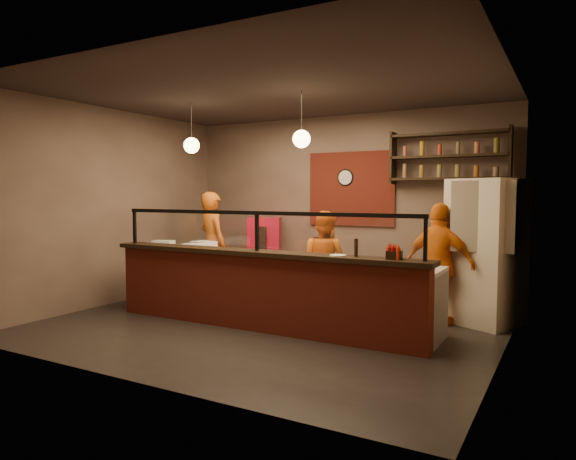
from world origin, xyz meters
The scene contains 29 objects.
floor centered at (0.00, 0.00, 0.00)m, with size 6.00×6.00×0.00m, color black.
ceiling centered at (0.00, 0.00, 3.20)m, with size 6.00×6.00×0.00m, color #322927.
wall_back centered at (0.00, 2.50, 1.60)m, with size 6.00×6.00×0.00m, color #756356.
wall_left centered at (-3.00, 0.00, 1.60)m, with size 5.00×5.00×0.00m, color #756356.
wall_right centered at (3.00, 0.00, 1.60)m, with size 5.00×5.00×0.00m, color #756356.
wall_front centered at (0.00, -2.50, 1.60)m, with size 6.00×6.00×0.00m, color #756356.
brick_patch centered at (0.20, 2.47, 1.90)m, with size 1.60×0.04×1.30m, color maroon.
service_counter centered at (0.00, -0.30, 0.50)m, with size 4.60×0.25×1.00m, color maroon.
counter_ledge centered at (0.00, -0.30, 1.03)m, with size 4.70×0.37×0.06m, color black.
worktop_cabinet centered at (0.00, 0.20, 0.42)m, with size 4.60×0.75×0.85m, color gray.
worktop centered at (0.00, 0.20, 0.88)m, with size 4.60×0.75×0.05m, color beige.
sneeze_guard centered at (0.00, -0.30, 1.37)m, with size 4.50×0.05×0.52m.
wall_shelving centered at (1.90, 2.32, 2.40)m, with size 1.84×0.28×0.85m.
wall_clock centered at (0.10, 2.46, 2.10)m, with size 0.30×0.30×0.04m, color black.
pendant_left centered at (-1.50, 0.20, 2.55)m, with size 0.24×0.24×0.77m.
pendant_right centered at (0.40, 0.20, 2.55)m, with size 0.24×0.24×0.77m.
cook_left centered at (-1.86, 1.16, 0.92)m, with size 0.67×0.44×1.85m, color #CE6013.
cook_mid centered at (0.42, 0.92, 0.78)m, with size 0.76×0.59×1.56m, color #CD5F13.
cook_right centered at (2.05, 1.17, 0.84)m, with size 0.99×0.41×1.69m, color orange.
fridge centered at (2.60, 1.51, 1.01)m, with size 0.84×0.78×2.02m, color beige.
red_cooler centered at (-1.40, 2.15, 0.69)m, with size 0.59×0.54×1.37m, color red.
pizza_dough centered at (0.69, 0.33, 0.91)m, with size 0.44×0.44×0.01m, color #F0E4CB.
prep_tub_a centered at (-2.15, 0.24, 0.98)m, with size 0.31×0.25×0.16m, color white.
prep_tub_b centered at (-1.40, 0.33, 0.99)m, with size 0.34×0.27×0.17m, color white.
prep_tub_c centered at (-1.39, 0.05, 0.98)m, with size 0.31×0.25×0.15m, color white.
rolling_pin centered at (-1.05, 0.34, 0.93)m, with size 0.06×0.06×0.36m, color yellow.
condiment_caddy centered at (1.86, -0.27, 1.11)m, with size 0.17×0.14×0.10m, color black.
pepper_mill centered at (1.38, -0.25, 1.17)m, with size 0.05×0.05×0.21m, color black.
small_plate centered at (1.17, -0.32, 1.07)m, with size 0.20×0.20×0.01m, color white.
Camera 1 is at (3.65, -5.99, 1.81)m, focal length 32.00 mm.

